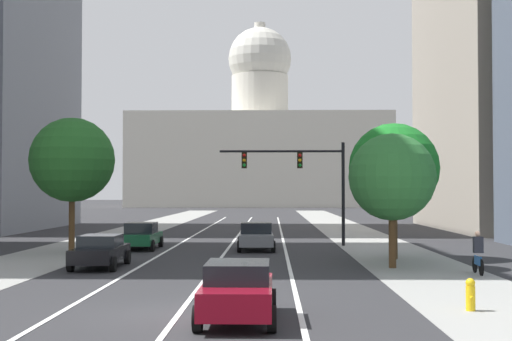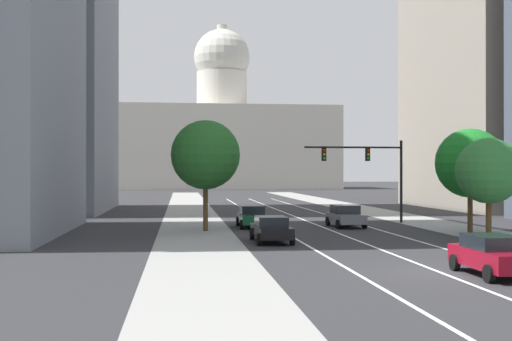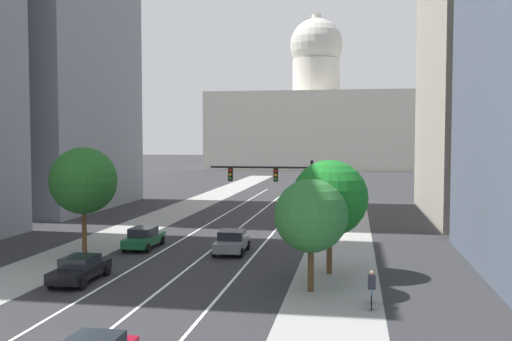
% 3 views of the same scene
% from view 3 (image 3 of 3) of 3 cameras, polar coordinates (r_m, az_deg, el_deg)
% --- Properties ---
extents(ground_plane, '(400.00, 400.00, 0.00)m').
position_cam_3_polar(ground_plane, '(59.20, -0.00, -4.41)').
color(ground_plane, '#2B2B2D').
extents(sidewalk_left, '(4.73, 130.00, 0.01)m').
position_cam_3_polar(sidewalk_left, '(56.62, -9.81, -4.80)').
color(sidewalk_left, gray).
rests_on(sidewalk_left, ground).
extents(sidewalk_right, '(4.73, 130.00, 0.01)m').
position_cam_3_polar(sidewalk_right, '(53.43, 8.57, -5.27)').
color(sidewalk_right, gray).
rests_on(sidewalk_right, ground).
extents(lane_stripe_left, '(0.16, 90.00, 0.01)m').
position_cam_3_polar(lane_stripe_left, '(45.49, -7.30, -6.75)').
color(lane_stripe_left, white).
rests_on(lane_stripe_left, ground).
extents(lane_stripe_center, '(0.16, 90.00, 0.01)m').
position_cam_3_polar(lane_stripe_center, '(44.66, -3.26, -6.92)').
color(lane_stripe_center, white).
rests_on(lane_stripe_center, ground).
extents(lane_stripe_right, '(0.16, 90.00, 0.01)m').
position_cam_3_polar(lane_stripe_right, '(44.05, 0.92, -7.05)').
color(lane_stripe_right, white).
rests_on(lane_stripe_right, ground).
extents(capitol_building, '(53.74, 24.00, 39.31)m').
position_cam_3_polar(capitol_building, '(150.33, 5.91, 4.84)').
color(capitol_building, beige).
rests_on(capitol_building, ground).
extents(car_gray, '(2.14, 4.22, 1.54)m').
position_cam_3_polar(car_gray, '(39.90, -2.40, -7.00)').
color(car_gray, slate).
rests_on(car_gray, ground).
extents(car_black, '(2.02, 4.58, 1.42)m').
position_cam_3_polar(car_black, '(33.51, -16.93, -9.22)').
color(car_black, black).
rests_on(car_black, ground).
extents(car_green, '(1.93, 4.48, 1.52)m').
position_cam_3_polar(car_green, '(42.24, -10.99, -6.51)').
color(car_green, '#14512D').
rests_on(car_green, ground).
extents(traffic_signal_mast, '(7.59, 0.39, 6.26)m').
position_cam_3_polar(traffic_signal_mast, '(42.20, 2.22, -1.39)').
color(traffic_signal_mast, black).
rests_on(traffic_signal_mast, ground).
extents(cyclist, '(0.37, 1.70, 1.72)m').
position_cam_3_polar(cyclist, '(28.00, 11.32, -11.37)').
color(cyclist, black).
rests_on(cyclist, ground).
extents(street_tree_near_left, '(4.54, 4.54, 7.26)m').
position_cam_3_polar(street_tree_near_left, '(40.86, -16.62, -0.97)').
color(street_tree_near_left, '#51381E').
rests_on(street_tree_near_left, ground).
extents(street_tree_near_right, '(3.77, 3.77, 5.81)m').
position_cam_3_polar(street_tree_near_right, '(29.69, 5.44, -4.47)').
color(street_tree_near_right, '#51381E').
rests_on(street_tree_near_right, ground).
extents(street_tree_mid_right, '(4.41, 4.41, 6.63)m').
position_cam_3_polar(street_tree_mid_right, '(33.62, 7.27, -2.71)').
color(street_tree_mid_right, '#51381E').
rests_on(street_tree_mid_right, ground).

